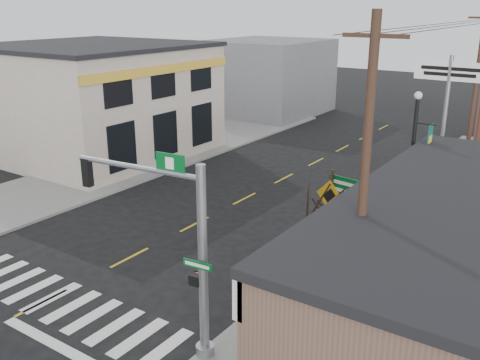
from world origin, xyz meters
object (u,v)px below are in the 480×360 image
Objects in this scene: guide_sign at (347,199)px; dance_center_sign at (448,93)px; fire_hydrant at (368,276)px; bare_tree at (330,199)px; traffic_signal_pole at (182,237)px; utility_pole_near at (363,194)px; utility_pole_far at (474,96)px; lamp_post at (414,156)px.

guide_sign is 0.44× the size of dance_center_sign.
guide_sign reaches higher than fire_hydrant.
bare_tree is at bearing -63.98° from guide_sign.
traffic_signal_pole is 8.24× the size of fire_hydrant.
utility_pole_near is 17.21m from utility_pole_far.
utility_pole_far reaches higher than guide_sign.
utility_pole_far is at bearing 88.92° from guide_sign.
utility_pole_near is (1.52, -14.11, -0.57)m from dance_center_sign.
lamp_post is at bearing -87.95° from utility_pole_far.
lamp_post is 0.66× the size of utility_pole_far.
fire_hydrant is at bearing -85.26° from dance_center_sign.
dance_center_sign is (-0.28, 5.55, 1.75)m from lamp_post.
traffic_signal_pole is at bearing -115.93° from fire_hydrant.
traffic_signal_pole is 0.93× the size of lamp_post.
lamp_post is at bearing 62.08° from guide_sign.
traffic_signal_pole is 0.61× the size of utility_pole_far.
fire_hydrant is 5.77m from utility_pole_near.
dance_center_sign is 0.77× the size of utility_pole_near.
traffic_signal_pole is at bearing -94.56° from utility_pole_far.
utility_pole_far reaches higher than bare_tree.
bare_tree is at bearing -88.52° from dance_center_sign.
dance_center_sign is at bearing 89.19° from guide_sign.
guide_sign is at bearing 115.43° from utility_pole_near.
dance_center_sign is 3.19m from utility_pole_far.
utility_pole_far is (0.63, 3.08, -0.54)m from dance_center_sign.
utility_pole_far is at bearing 80.33° from dance_center_sign.
utility_pole_near is at bearing -74.94° from fire_hydrant.
traffic_signal_pole is at bearing -148.77° from utility_pole_near.
utility_pole_near is 0.99× the size of utility_pole_far.
dance_center_sign is at bearing 92.85° from fire_hydrant.
lamp_post reaches higher than traffic_signal_pole.
traffic_signal_pole is 7.42m from fire_hydrant.
utility_pole_far is (2.09, 10.87, 2.75)m from guide_sign.
lamp_post is (1.74, 2.25, 1.53)m from guide_sign.
utility_pole_near reaches higher than guide_sign.
guide_sign is at bearing 106.21° from bare_tree.
dance_center_sign is at bearing 75.93° from traffic_signal_pole.
dance_center_sign is (-0.52, 10.39, 4.87)m from fire_hydrant.
utility_pole_far reaches higher than dance_center_sign.
lamp_post is (2.73, 10.95, 0.14)m from traffic_signal_pole.
traffic_signal_pole is 4.65m from bare_tree.
traffic_signal_pole is 16.79m from dance_center_sign.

